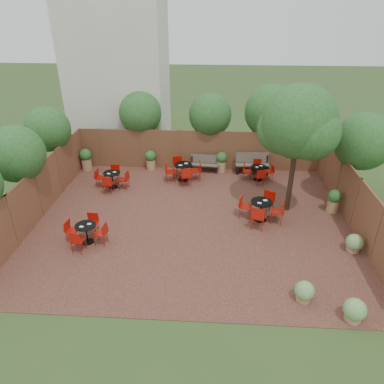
{
  "coord_description": "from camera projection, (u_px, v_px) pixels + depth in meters",
  "views": [
    {
      "loc": [
        0.69,
        -11.78,
        7.51
      ],
      "look_at": [
        -0.08,
        0.5,
        1.0
      ],
      "focal_mm": 33.49,
      "sensor_mm": 36.0,
      "label": 1
    }
  ],
  "objects": [
    {
      "name": "fence_back",
      "position": [
        199.0,
        150.0,
        17.89
      ],
      "size": [
        12.0,
        0.08,
        2.0
      ],
      "primitive_type": "cube",
      "color": "#4F341D",
      "rests_on": "ground"
    },
    {
      "name": "park_bench_left",
      "position": [
        204.0,
        163.0,
        17.79
      ],
      "size": [
        1.41,
        0.58,
        0.85
      ],
      "rotation": [
        0.0,
        0.0,
        -0.1
      ],
      "color": "brown",
      "rests_on": "courtyard_paving"
    },
    {
      "name": "park_bench_right",
      "position": [
        252.0,
        163.0,
        17.64
      ],
      "size": [
        1.66,
        0.63,
        1.01
      ],
      "rotation": [
        0.0,
        0.0,
        0.06
      ],
      "color": "brown",
      "rests_on": "courtyard_paving"
    },
    {
      "name": "overhang_foliage",
      "position": [
        185.0,
        128.0,
        15.66
      ],
      "size": [
        15.39,
        10.56,
        2.62
      ],
      "color": "#1F531A",
      "rests_on": "ground"
    },
    {
      "name": "ground",
      "position": [
        193.0,
        221.0,
        13.95
      ],
      "size": [
        80.0,
        80.0,
        0.0
      ],
      "primitive_type": "plane",
      "color": "#354F23",
      "rests_on": "ground"
    },
    {
      "name": "low_shrubs",
      "position": [
        340.0,
        279.0,
        10.51
      ],
      "size": [
        2.75,
        3.66,
        0.65
      ],
      "color": "#9B754D",
      "rests_on": "courtyard_paving"
    },
    {
      "name": "courtyard_paving",
      "position": [
        193.0,
        220.0,
        13.94
      ],
      "size": [
        12.0,
        10.0,
        0.02
      ],
      "primitive_type": "cube",
      "color": "#381C17",
      "rests_on": "ground"
    },
    {
      "name": "fence_right",
      "position": [
        356.0,
        203.0,
        13.15
      ],
      "size": [
        0.08,
        10.0,
        2.0
      ],
      "primitive_type": "cube",
      "color": "#4F341D",
      "rests_on": "ground"
    },
    {
      "name": "bistro_tables",
      "position": [
        187.0,
        189.0,
        15.27
      ],
      "size": [
        8.19,
        6.94,
        0.95
      ],
      "color": "black",
      "rests_on": "courtyard_paving"
    },
    {
      "name": "planters",
      "position": [
        179.0,
        167.0,
        17.12
      ],
      "size": [
        11.78,
        4.22,
        1.11
      ],
      "color": "#9B754D",
      "rests_on": "courtyard_paving"
    },
    {
      "name": "courtyard_tree",
      "position": [
        298.0,
        126.0,
        13.03
      ],
      "size": [
        2.85,
        2.76,
        5.05
      ],
      "rotation": [
        0.0,
        0.0,
        -0.27
      ],
      "color": "black",
      "rests_on": "courtyard_paving"
    },
    {
      "name": "fence_left",
      "position": [
        38.0,
        194.0,
        13.81
      ],
      "size": [
        0.08,
        10.0,
        2.0
      ],
      "primitive_type": "cube",
      "color": "#4F341D",
      "rests_on": "ground"
    },
    {
      "name": "neighbour_building",
      "position": [
        119.0,
        76.0,
        19.38
      ],
      "size": [
        5.0,
        4.0,
        8.0
      ],
      "primitive_type": "cube",
      "color": "beige",
      "rests_on": "ground"
    }
  ]
}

